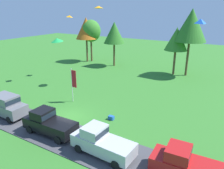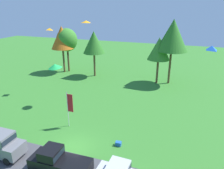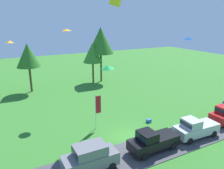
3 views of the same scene
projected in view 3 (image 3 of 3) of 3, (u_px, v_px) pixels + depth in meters
ground_plane at (129, 137)px, 23.52m from camera, size 120.00×120.00×0.00m
pavement_strip at (145, 150)px, 21.00m from camera, size 36.00×4.40×0.06m
car_suv_near_entrance at (90, 157)px, 17.99m from camera, size 4.61×2.06×2.28m
car_pickup_mid_row at (152, 141)px, 20.68m from camera, size 5.04×2.13×2.14m
car_pickup_far_end at (195, 128)px, 23.14m from camera, size 5.08×2.23×2.14m
person_on_lawn at (223, 106)px, 29.44m from camera, size 0.36×0.24×1.71m
tree_center_back at (28, 55)px, 36.48m from camera, size 3.96×3.96×8.37m
tree_left_of_center at (93, 53)px, 41.84m from camera, size 3.72×3.72×7.85m
tree_lone_near at (101, 41)px, 42.46m from camera, size 5.09×5.09×10.74m
flag_banner at (97, 107)px, 24.70m from camera, size 0.71×0.08×4.14m
cooler_box at (149, 121)px, 26.77m from camera, size 0.56×0.40×0.40m
kite_delta_high_left at (108, 67)px, 21.40m from camera, size 1.76×1.77×0.51m
kite_diamond_high_right at (188, 38)px, 28.58m from camera, size 1.07×1.12×0.38m
kite_diamond_mid_center at (10, 42)px, 26.75m from camera, size 1.06×1.13×0.44m
kite_delta_low_drifter at (66, 30)px, 27.86m from camera, size 1.62×1.63×0.39m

